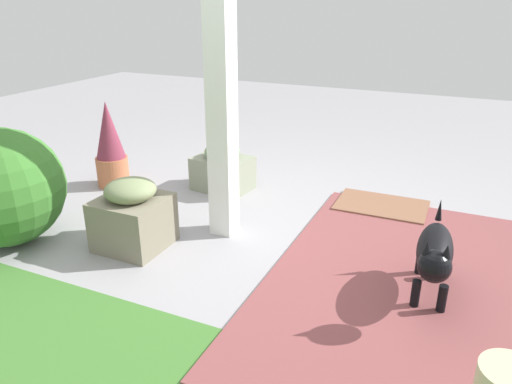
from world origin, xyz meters
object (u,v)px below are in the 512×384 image
(stone_planter_mid, at_px, (133,216))
(doormat, at_px, (381,206))
(porch_pillar, at_px, (220,53))
(round_shrub, at_px, (3,187))
(dog, at_px, (435,254))
(terracotta_pot_spiky, at_px, (110,146))
(stone_planter_nearest, at_px, (223,169))

(stone_planter_mid, relative_size, doormat, 0.69)
(porch_pillar, height_order, round_shrub, porch_pillar)
(round_shrub, relative_size, dog, 1.12)
(stone_planter_mid, bearing_deg, porch_pillar, -135.29)
(stone_planter_mid, xyz_separation_m, terracotta_pot_spiky, (0.88, -0.84, 0.14))
(stone_planter_mid, height_order, dog, dog)
(stone_planter_mid, bearing_deg, terracotta_pot_spiky, -43.84)
(terracotta_pot_spiky, height_order, dog, terracotta_pot_spiky)
(round_shrub, height_order, doormat, round_shrub)
(terracotta_pot_spiky, height_order, doormat, terracotta_pot_spiky)
(porch_pillar, relative_size, stone_planter_nearest, 4.91)
(terracotta_pot_spiky, bearing_deg, doormat, -168.18)
(porch_pillar, relative_size, dog, 3.50)
(terracotta_pot_spiky, bearing_deg, stone_planter_nearest, -160.96)
(terracotta_pot_spiky, distance_m, dog, 2.83)
(stone_planter_nearest, height_order, doormat, stone_planter_nearest)
(porch_pillar, bearing_deg, doormat, -137.02)
(porch_pillar, bearing_deg, round_shrub, 30.32)
(doormat, bearing_deg, porch_pillar, 42.98)
(stone_planter_mid, relative_size, terracotta_pot_spiky, 0.64)
(porch_pillar, xyz_separation_m, stone_planter_mid, (0.45, 0.44, -1.02))
(stone_planter_nearest, xyz_separation_m, terracotta_pot_spiky, (0.93, 0.32, 0.17))
(stone_planter_nearest, distance_m, terracotta_pot_spiky, 0.99)
(stone_planter_nearest, height_order, terracotta_pot_spiky, terracotta_pot_spiky)
(dog, bearing_deg, stone_planter_mid, 5.28)
(porch_pillar, bearing_deg, terracotta_pot_spiky, -16.91)
(porch_pillar, relative_size, round_shrub, 3.14)
(round_shrub, distance_m, terracotta_pot_spiky, 1.14)
(stone_planter_mid, bearing_deg, dog, -174.72)
(doormat, bearing_deg, stone_planter_mid, 43.55)
(porch_pillar, height_order, terracotta_pot_spiky, porch_pillar)
(porch_pillar, distance_m, doormat, 1.77)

